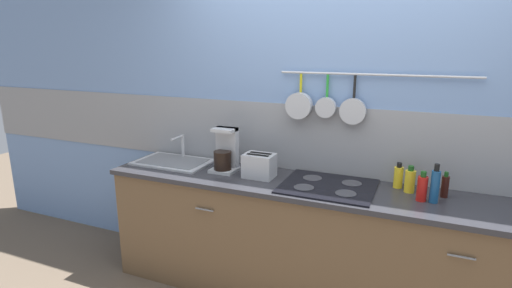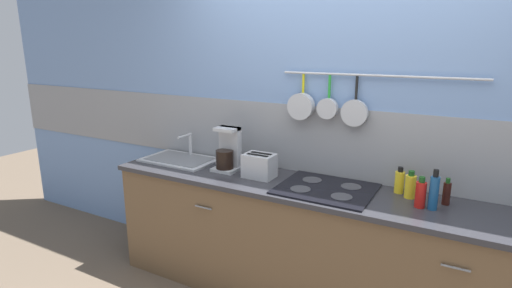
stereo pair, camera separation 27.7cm
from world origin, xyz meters
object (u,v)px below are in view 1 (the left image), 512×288
at_px(coffee_maker, 225,153).
at_px(toaster, 259,166).
at_px(bottle_olive_oil, 422,188).
at_px(bottle_sesame_oil, 398,177).
at_px(bottle_hot_sauce, 435,186).
at_px(bottle_cooking_wine, 445,186).
at_px(bottle_vinegar, 410,181).

xyz_separation_m(coffee_maker, toaster, (0.29, -0.04, -0.05)).
xyz_separation_m(toaster, bottle_olive_oil, (1.08, -0.02, -0.00)).
relative_size(bottle_sesame_oil, bottle_hot_sauce, 0.71).
bearing_deg(bottle_sesame_oil, bottle_hot_sauce, -40.62).
distance_m(coffee_maker, bottle_sesame_oil, 1.23).
distance_m(bottle_sesame_oil, bottle_hot_sauce, 0.29).
height_order(bottle_olive_oil, bottle_cooking_wine, bottle_olive_oil).
bearing_deg(bottle_sesame_oil, bottle_cooking_wine, -13.41).
xyz_separation_m(toaster, bottle_sesame_oil, (0.93, 0.17, -0.01)).
relative_size(bottle_vinegar, bottle_hot_sauce, 0.73).
relative_size(bottle_vinegar, bottle_olive_oil, 0.94).
bearing_deg(bottle_hot_sauce, bottle_vinegar, 138.17).
height_order(bottle_sesame_oil, bottle_olive_oil, bottle_olive_oil).
bearing_deg(bottle_vinegar, bottle_sesame_oil, 141.85).
xyz_separation_m(toaster, bottle_cooking_wine, (1.21, 0.10, -0.01)).
bearing_deg(bottle_vinegar, bottle_hot_sauce, -41.83).
relative_size(coffee_maker, bottle_sesame_oil, 1.92).
bearing_deg(toaster, bottle_vinegar, 6.22).
bearing_deg(coffee_maker, bottle_hot_sauce, -2.19).
height_order(bottle_sesame_oil, bottle_vinegar, bottle_vinegar).
height_order(toaster, bottle_olive_oil, bottle_olive_oil).
bearing_deg(toaster, bottle_hot_sauce, -0.97).
distance_m(bottle_hot_sauce, bottle_cooking_wine, 0.14).
bearing_deg(bottle_cooking_wine, bottle_olive_oil, -138.08).
bearing_deg(bottle_sesame_oil, coffee_maker, -173.80).
xyz_separation_m(toaster, bottle_hot_sauce, (1.15, -0.02, 0.02)).
bearing_deg(bottle_vinegar, bottle_cooking_wine, -2.26).
distance_m(bottle_vinegar, bottle_olive_oil, 0.15).
bearing_deg(bottle_vinegar, bottle_olive_oil, -58.88).
distance_m(coffee_maker, bottle_hot_sauce, 1.44).
distance_m(coffee_maker, bottle_olive_oil, 1.38).
xyz_separation_m(bottle_sesame_oil, bottle_cooking_wine, (0.28, -0.07, -0.00)).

